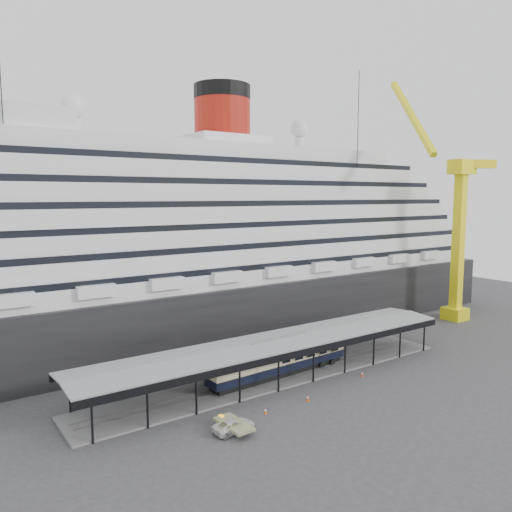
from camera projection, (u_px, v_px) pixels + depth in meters
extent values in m
plane|color=#343437|center=(301.00, 389.00, 63.31)|extent=(200.00, 200.00, 0.00)
cube|color=black|center=(185.00, 305.00, 88.77)|extent=(130.00, 30.00, 10.00)
cylinder|color=#9B160C|center=(222.00, 123.00, 89.40)|extent=(10.00, 10.00, 9.00)
cylinder|color=black|center=(222.00, 92.00, 88.77)|extent=(10.10, 10.10, 2.50)
sphere|color=silver|center=(73.00, 106.00, 74.61)|extent=(3.60, 3.60, 3.60)
sphere|color=silver|center=(300.00, 129.00, 99.59)|extent=(3.60, 3.60, 3.60)
cube|color=slate|center=(277.00, 376.00, 67.37)|extent=(56.00, 8.00, 0.24)
cube|color=slate|center=(280.00, 377.00, 66.77)|extent=(54.00, 0.08, 0.10)
cube|color=slate|center=(274.00, 374.00, 67.94)|extent=(54.00, 0.08, 0.10)
cube|color=black|center=(299.00, 354.00, 63.19)|extent=(56.00, 0.18, 0.90)
cube|color=black|center=(258.00, 337.00, 70.51)|extent=(56.00, 0.18, 0.90)
cube|color=slate|center=(277.00, 340.00, 66.76)|extent=(56.00, 9.00, 0.24)
cylinder|color=black|center=(8.00, 202.00, 61.59)|extent=(0.12, 0.12, 47.21)
cube|color=yellow|center=(455.00, 314.00, 98.57)|extent=(4.00, 4.00, 2.40)
cube|color=yellow|center=(458.00, 242.00, 96.85)|extent=(1.80, 1.80, 26.00)
cube|color=yellow|center=(462.00, 167.00, 95.12)|extent=(5.00, 3.20, 2.80)
cube|color=yellow|center=(412.00, 116.00, 93.12)|extent=(11.42, 18.78, 16.80)
cube|color=yellow|center=(480.00, 164.00, 95.34)|extent=(6.00, 4.39, 1.60)
cylinder|color=black|center=(356.00, 200.00, 94.13)|extent=(0.12, 0.12, 47.21)
imported|color=silver|center=(234.00, 426.00, 51.78)|extent=(4.73, 2.31, 1.29)
cube|color=black|center=(280.00, 372.00, 67.57)|extent=(21.25, 3.45, 0.71)
cube|color=black|center=(280.00, 366.00, 67.46)|extent=(22.27, 3.91, 1.11)
cube|color=beige|center=(280.00, 357.00, 67.31)|extent=(22.27, 3.95, 1.31)
cube|color=black|center=(280.00, 351.00, 67.21)|extent=(22.27, 3.91, 0.40)
cube|color=#E4560C|center=(265.00, 414.00, 56.04)|extent=(0.45, 0.45, 0.03)
cone|color=#E4560C|center=(265.00, 411.00, 56.00)|extent=(0.38, 0.38, 0.68)
cylinder|color=white|center=(265.00, 410.00, 55.99)|extent=(0.22, 0.22, 0.13)
cube|color=#D0450B|center=(308.00, 401.00, 59.47)|extent=(0.50, 0.50, 0.03)
cone|color=#D0450B|center=(308.00, 398.00, 59.43)|extent=(0.42, 0.42, 0.74)
cylinder|color=white|center=(308.00, 398.00, 59.42)|extent=(0.24, 0.24, 0.14)
cube|color=red|center=(362.00, 376.00, 67.70)|extent=(0.40, 0.40, 0.03)
cone|color=red|center=(362.00, 374.00, 67.66)|extent=(0.34, 0.34, 0.67)
cylinder|color=white|center=(362.00, 373.00, 67.65)|extent=(0.21, 0.21, 0.13)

